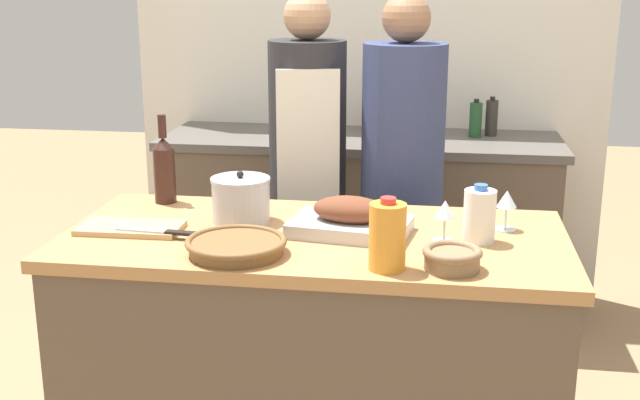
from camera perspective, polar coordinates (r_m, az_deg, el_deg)
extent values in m
cube|color=brown|center=(2.72, -0.37, -11.65)|extent=(1.54, 0.74, 0.84)
cube|color=#B27F4C|center=(2.55, -0.39, -2.84)|extent=(1.59, 0.76, 0.04)
cube|color=brown|center=(4.02, 2.81, -2.21)|extent=(1.86, 0.58, 0.88)
cube|color=#56514C|center=(3.90, 2.90, 4.22)|extent=(1.92, 0.60, 0.04)
cube|color=silver|center=(4.19, 3.47, 10.21)|extent=(2.42, 0.10, 2.55)
cube|color=#BCBCC1|center=(2.54, 2.15, -1.93)|extent=(0.40, 0.29, 0.04)
ellipsoid|color=brown|center=(2.52, 2.16, -0.69)|extent=(0.26, 0.17, 0.08)
cylinder|color=brown|center=(2.37, -5.98, -3.40)|extent=(0.28, 0.28, 0.04)
torus|color=brown|center=(2.36, -5.99, -2.95)|extent=(0.30, 0.30, 0.02)
cube|color=tan|center=(2.64, -13.32, -1.95)|extent=(0.33, 0.17, 0.02)
cylinder|color=#B7B7BC|center=(2.67, -5.65, -0.09)|extent=(0.19, 0.19, 0.14)
cylinder|color=#B7B7BC|center=(2.65, -5.69, 1.45)|extent=(0.20, 0.20, 0.01)
sphere|color=black|center=(2.65, -5.70, 1.83)|extent=(0.02, 0.02, 0.02)
cylinder|color=#846647|center=(2.26, 9.37, -4.29)|extent=(0.15, 0.15, 0.05)
torus|color=#846647|center=(2.25, 9.39, -3.67)|extent=(0.17, 0.17, 0.02)
cylinder|color=orange|center=(2.22, 4.82, -2.62)|extent=(0.10, 0.10, 0.19)
cylinder|color=red|center=(2.19, 4.88, -0.05)|extent=(0.04, 0.04, 0.02)
cylinder|color=white|center=(2.49, 11.27, -1.15)|extent=(0.10, 0.10, 0.16)
cylinder|color=#3360B2|center=(2.47, 11.38, 0.87)|extent=(0.04, 0.04, 0.02)
cylinder|color=#381E19|center=(2.93, -10.99, 1.72)|extent=(0.08, 0.08, 0.20)
cone|color=#381E19|center=(2.90, -11.11, 3.99)|extent=(0.08, 0.08, 0.04)
cylinder|color=#381E19|center=(2.89, -11.17, 5.17)|extent=(0.03, 0.03, 0.08)
cylinder|color=silver|center=(2.65, 13.01, -2.04)|extent=(0.07, 0.07, 0.00)
cylinder|color=silver|center=(2.64, 13.06, -1.25)|extent=(0.01, 0.01, 0.07)
cone|color=silver|center=(2.62, 13.15, 0.09)|extent=(0.07, 0.07, 0.05)
cylinder|color=silver|center=(2.50, 8.79, -2.91)|extent=(0.07, 0.07, 0.00)
cylinder|color=silver|center=(2.48, 8.83, -2.06)|extent=(0.01, 0.01, 0.07)
cone|color=silver|center=(2.47, 8.89, -0.64)|extent=(0.07, 0.07, 0.05)
cube|color=#B7B7BC|center=(2.58, -12.58, -2.09)|extent=(0.17, 0.05, 0.01)
cube|color=black|center=(2.52, -9.85, -2.32)|extent=(0.10, 0.04, 0.01)
cube|color=#B22323|center=(3.98, 4.88, 5.08)|extent=(0.18, 0.14, 0.05)
cylinder|color=#B7B7BC|center=(3.97, 4.58, 6.08)|extent=(0.13, 0.13, 0.09)
cube|color=#B22323|center=(3.96, 5.83, 6.48)|extent=(0.05, 0.08, 0.15)
cube|color=#B22323|center=(3.95, 4.96, 8.17)|extent=(0.17, 0.08, 0.08)
cylinder|color=#B28E2D|center=(3.96, -1.34, 5.96)|extent=(0.06, 0.06, 0.17)
cylinder|color=black|center=(3.94, -1.35, 7.33)|extent=(0.03, 0.03, 0.02)
cylinder|color=#332D28|center=(4.00, 12.10, 5.72)|extent=(0.06, 0.06, 0.17)
cylinder|color=black|center=(3.98, 12.18, 7.07)|extent=(0.02, 0.02, 0.02)
cylinder|color=#234C28|center=(3.95, 11.00, 5.61)|extent=(0.06, 0.06, 0.17)
cylinder|color=black|center=(3.93, 11.07, 6.94)|extent=(0.03, 0.03, 0.02)
cube|color=beige|center=(3.46, -0.84, -6.08)|extent=(0.28, 0.22, 0.78)
cylinder|color=#28282D|center=(3.26, -0.89, 5.62)|extent=(0.31, 0.31, 0.65)
sphere|color=tan|center=(3.22, -0.92, 12.97)|extent=(0.19, 0.19, 0.19)
cube|color=silver|center=(3.15, -0.84, 1.85)|extent=(0.24, 0.06, 0.82)
cube|color=beige|center=(3.38, 5.61, -6.72)|extent=(0.30, 0.24, 0.78)
cylinder|color=navy|center=(3.18, 5.95, 5.23)|extent=(0.33, 0.33, 0.65)
sphere|color=#996B4C|center=(3.13, 6.16, 12.75)|extent=(0.19, 0.19, 0.19)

